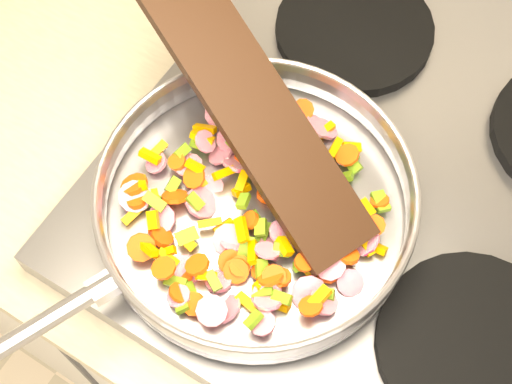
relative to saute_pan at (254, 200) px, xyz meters
The scene contains 7 objects.
cooktop 0.19m from the saute_pan, 49.78° to the left, with size 0.60×0.60×0.04m, color #939399.
grate_fl 0.05m from the saute_pan, 165.96° to the right, with size 0.19×0.19×0.02m, color black.
grate_fr 0.26m from the saute_pan, ahead, with size 0.19×0.19×0.02m, color black.
grate_bl 0.28m from the saute_pan, 95.73° to the left, with size 0.19×0.19×0.02m, color black.
saute_pan is the anchor object (origin of this frame).
vegetable_heap 0.01m from the saute_pan, 62.41° to the right, with size 0.27×0.28×0.05m.
wooden_spatula 0.09m from the saute_pan, 123.51° to the left, with size 0.34×0.08×0.02m, color black.
Camera 1 is at (-0.65, 1.27, 1.62)m, focal length 50.00 mm.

